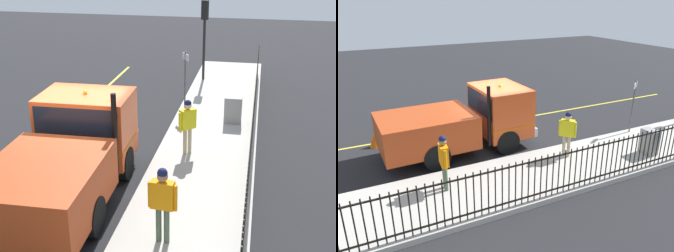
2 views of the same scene
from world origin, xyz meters
The scene contains 10 objects.
ground_plane centered at (0.00, 0.00, 0.00)m, with size 59.46×59.46×0.00m, color #232326.
sidewalk_slab centered at (3.47, 0.00, 0.09)m, with size 3.03×27.03×0.18m, color #B7B2A8.
lane_marking centered at (-1.89, 0.00, 0.00)m, with size 0.12×24.33×0.01m, color yellow.
work_truck centered at (0.30, -1.09, 1.29)m, with size 2.63×5.89×2.75m.
worker_standing centered at (2.90, 1.70, 1.23)m, with size 0.50×0.49×1.72m.
pedestrian_distant centered at (3.10, -2.93, 1.27)m, with size 0.65×0.28×1.78m.
iron_fence centered at (4.83, 0.00, 0.87)m, with size 0.04×23.01×1.37m.
traffic_light_near centered at (2.34, 9.99, 2.76)m, with size 0.33×0.25×3.62m.
utility_cabinet centered at (4.09, 4.60, 0.65)m, with size 0.61×0.41×0.95m, color gray.
street_sign centered at (2.19, 5.60, 1.61)m, with size 0.30×0.44×2.28m.
Camera 1 is at (4.91, -11.47, 6.35)m, focal length 50.82 mm.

